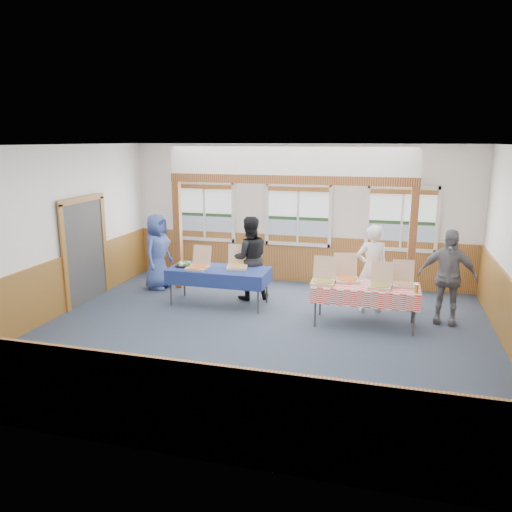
{
  "coord_description": "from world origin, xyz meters",
  "views": [
    {
      "loc": [
        2.05,
        -7.8,
        3.28
      ],
      "look_at": [
        -0.34,
        1.0,
        1.15
      ],
      "focal_mm": 35.0,
      "sensor_mm": 36.0,
      "label": 1
    }
  ],
  "objects_px": {
    "woman_white": "(372,269)",
    "table_right": "(366,288)",
    "woman_black": "(249,258)",
    "man_blue": "(158,252)",
    "person_grey": "(447,277)",
    "table_left": "(219,271)"
  },
  "relations": [
    {
      "from": "man_blue",
      "to": "table_left",
      "type": "bearing_deg",
      "value": -106.94
    },
    {
      "from": "table_left",
      "to": "man_blue",
      "type": "xyz_separation_m",
      "value": [
        -1.7,
        0.73,
        0.14
      ]
    },
    {
      "from": "table_right",
      "to": "man_blue",
      "type": "distance_m",
      "value": 4.77
    },
    {
      "from": "table_right",
      "to": "person_grey",
      "type": "xyz_separation_m",
      "value": [
        1.41,
        0.53,
        0.17
      ]
    },
    {
      "from": "woman_white",
      "to": "table_left",
      "type": "bearing_deg",
      "value": -14.8
    },
    {
      "from": "woman_white",
      "to": "woman_black",
      "type": "xyz_separation_m",
      "value": [
        -2.51,
        0.18,
        0.01
      ]
    },
    {
      "from": "woman_white",
      "to": "table_right",
      "type": "bearing_deg",
      "value": 63.5
    },
    {
      "from": "woman_white",
      "to": "woman_black",
      "type": "relative_size",
      "value": 0.98
    },
    {
      "from": "woman_black",
      "to": "woman_white",
      "type": "bearing_deg",
      "value": 150.76
    },
    {
      "from": "woman_black",
      "to": "man_blue",
      "type": "height_order",
      "value": "woman_black"
    },
    {
      "from": "table_right",
      "to": "woman_white",
      "type": "bearing_deg",
      "value": 92.78
    },
    {
      "from": "table_left",
      "to": "woman_white",
      "type": "distance_m",
      "value": 3.01
    },
    {
      "from": "woman_white",
      "to": "man_blue",
      "type": "relative_size",
      "value": 1.02
    },
    {
      "from": "woman_white",
      "to": "person_grey",
      "type": "height_order",
      "value": "person_grey"
    },
    {
      "from": "table_left",
      "to": "woman_black",
      "type": "bearing_deg",
      "value": 33.04
    },
    {
      "from": "woman_white",
      "to": "woman_black",
      "type": "bearing_deg",
      "value": -26.03
    },
    {
      "from": "man_blue",
      "to": "woman_white",
      "type": "bearing_deg",
      "value": -88.11
    },
    {
      "from": "table_right",
      "to": "woman_white",
      "type": "xyz_separation_m",
      "value": [
        0.06,
        0.8,
        0.16
      ]
    },
    {
      "from": "table_left",
      "to": "woman_black",
      "type": "relative_size",
      "value": 1.24
    },
    {
      "from": "person_grey",
      "to": "woman_white",
      "type": "bearing_deg",
      "value": 177.22
    },
    {
      "from": "table_left",
      "to": "woman_white",
      "type": "xyz_separation_m",
      "value": [
        2.99,
        0.38,
        0.16
      ]
    },
    {
      "from": "table_left",
      "to": "man_blue",
      "type": "bearing_deg",
      "value": 140.75
    }
  ]
}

